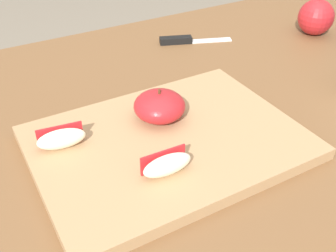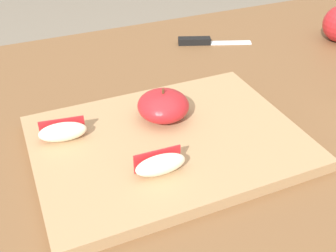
{
  "view_description": "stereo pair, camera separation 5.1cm",
  "coord_description": "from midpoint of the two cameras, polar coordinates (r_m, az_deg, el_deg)",
  "views": [
    {
      "loc": [
        -0.27,
        -0.43,
        1.1
      ],
      "look_at": [
        -0.05,
        -0.03,
        0.78
      ],
      "focal_mm": 43.09,
      "sensor_mm": 36.0,
      "label": 1
    },
    {
      "loc": [
        -0.23,
        -0.45,
        1.1
      ],
      "look_at": [
        -0.05,
        -0.03,
        0.78
      ],
      "focal_mm": 43.09,
      "sensor_mm": 36.0,
      "label": 2
    }
  ],
  "objects": [
    {
      "name": "apple_wedge_front",
      "position": [
        0.57,
        -17.32,
        -1.78
      ],
      "size": [
        0.07,
        0.03,
        0.03
      ],
      "color": "#F4EACC",
      "rests_on": "cutting_board"
    },
    {
      "name": "apple_half_skin_up",
      "position": [
        0.6,
        -3.6,
        2.78
      ],
      "size": [
        0.08,
        0.08,
        0.05
      ],
      "color": "#B21E23",
      "rests_on": "cutting_board"
    },
    {
      "name": "dining_table",
      "position": [
        0.68,
        0.12,
        -6.88
      ],
      "size": [
        1.37,
        0.88,
        0.74
      ],
      "color": "brown",
      "rests_on": "ground_plane"
    },
    {
      "name": "paring_knife",
      "position": [
        0.9,
        0.34,
        12.01
      ],
      "size": [
        0.16,
        0.08,
        0.01
      ],
      "color": "silver",
      "rests_on": "dining_table"
    },
    {
      "name": "apple_wedge_left",
      "position": [
        0.51,
        -3.02,
        -5.57
      ],
      "size": [
        0.07,
        0.03,
        0.03
      ],
      "color": "#F4EACC",
      "rests_on": "cutting_board"
    },
    {
      "name": "cutting_board",
      "position": [
        0.58,
        -2.5,
        -2.43
      ],
      "size": [
        0.38,
        0.27,
        0.02
      ],
      "color": "#A37F56",
      "rests_on": "dining_table"
    },
    {
      "name": "whole_apple_crimson",
      "position": [
        0.98,
        18.8,
        14.35
      ],
      "size": [
        0.08,
        0.08,
        0.09
      ],
      "color": "#B21E23",
      "rests_on": "dining_table"
    }
  ]
}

